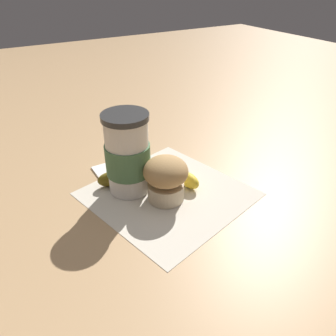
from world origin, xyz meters
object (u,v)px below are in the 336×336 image
object	(u,v)px
coffee_cup	(128,155)
muffin	(166,177)
sugar_packet	(102,170)
banana	(151,176)

from	to	relation	value
coffee_cup	muffin	xyz separation A→B (m)	(0.04, -0.06, -0.03)
muffin	sugar_packet	bearing A→B (deg)	114.62
banana	sugar_packet	world-z (taller)	banana
muffin	banana	bearing A→B (deg)	90.30
coffee_cup	muffin	world-z (taller)	coffee_cup
coffee_cup	banana	distance (m)	0.07
coffee_cup	banana	xyz separation A→B (m)	(0.04, -0.00, -0.06)
muffin	banana	size ratio (longest dim) A/B	0.50
coffee_cup	banana	size ratio (longest dim) A/B	0.90
coffee_cup	sugar_packet	xyz separation A→B (m)	(-0.02, 0.08, -0.07)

